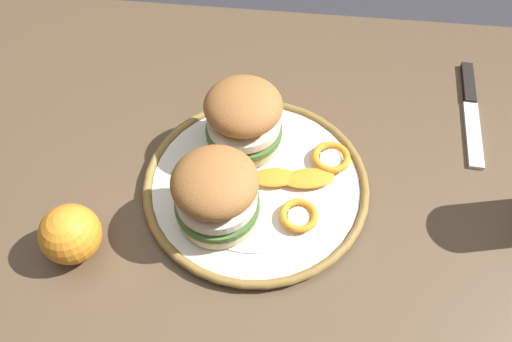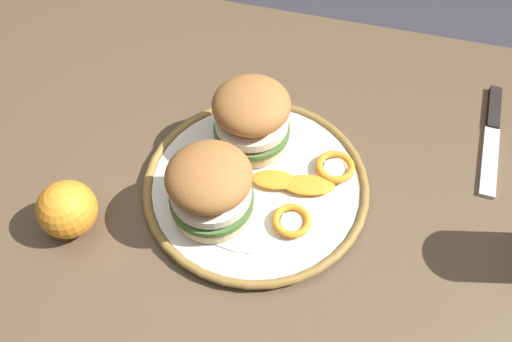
{
  "view_description": "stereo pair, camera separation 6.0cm",
  "coord_description": "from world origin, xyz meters",
  "views": [
    {
      "loc": [
        0.03,
        -0.38,
        1.36
      ],
      "look_at": [
        -0.01,
        0.02,
        0.82
      ],
      "focal_mm": 35.29,
      "sensor_mm": 36.0,
      "label": 1
    },
    {
      "loc": [
        0.09,
        -0.37,
        1.36
      ],
      "look_at": [
        -0.01,
        0.02,
        0.82
      ],
      "focal_mm": 35.29,
      "sensor_mm": 36.0,
      "label": 2
    }
  ],
  "objects": [
    {
      "name": "orange_peel_small_curl",
      "position": [
        0.09,
        0.06,
        0.8
      ],
      "size": [
        0.07,
        0.07,
        0.01
      ],
      "color": "orange",
      "rests_on": "dinner_plate"
    },
    {
      "name": "orange_peel_strip_short",
      "position": [
        0.02,
        0.02,
        0.8
      ],
      "size": [
        0.07,
        0.04,
        0.01
      ],
      "color": "orange",
      "rests_on": "dinner_plate"
    },
    {
      "name": "orange_peel_strip_long",
      "position": [
        0.06,
        0.03,
        0.8
      ],
      "size": [
        0.08,
        0.05,
        0.01
      ],
      "color": "orange",
      "rests_on": "dinner_plate"
    },
    {
      "name": "dinner_plate",
      "position": [
        -0.01,
        0.02,
        0.79
      ],
      "size": [
        0.31,
        0.31,
        0.02
      ],
      "color": "silver",
      "rests_on": "dining_table"
    },
    {
      "name": "sandwich_half_left",
      "position": [
        -0.05,
        -0.04,
        0.84
      ],
      "size": [
        0.12,
        0.12,
        0.1
      ],
      "color": "beige",
      "rests_on": "dinner_plate"
    },
    {
      "name": "whole_orange",
      "position": [
        -0.23,
        -0.1,
        0.81
      ],
      "size": [
        0.08,
        0.08,
        0.08
      ],
      "primitive_type": "sphere",
      "color": "orange",
      "rests_on": "dining_table"
    },
    {
      "name": "dining_table",
      "position": [
        0.0,
        0.0,
        0.66
      ],
      "size": [
        1.27,
        0.84,
        0.78
      ],
      "color": "brown",
      "rests_on": "ground"
    },
    {
      "name": "sandwich_half_right",
      "position": [
        -0.03,
        0.09,
        0.84
      ],
      "size": [
        0.12,
        0.12,
        0.1
      ],
      "color": "beige",
      "rests_on": "dinner_plate"
    },
    {
      "name": "orange_peel_curled",
      "position": [
        0.05,
        -0.04,
        0.8
      ],
      "size": [
        0.06,
        0.06,
        0.01
      ],
      "color": "orange",
      "rests_on": "dinner_plate"
    },
    {
      "name": "table_knife",
      "position": [
        0.31,
        0.21,
        0.78
      ],
      "size": [
        0.03,
        0.22,
        0.01
      ],
      "color": "silver",
      "rests_on": "dining_table"
    }
  ]
}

